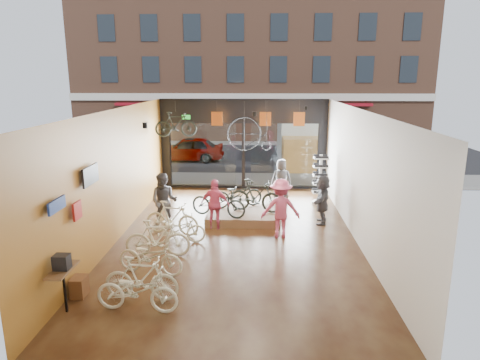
# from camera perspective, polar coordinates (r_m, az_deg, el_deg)

# --- Properties ---
(ground_plane) EXTENTS (7.00, 12.00, 0.04)m
(ground_plane) POSITION_cam_1_polar(r_m,az_deg,el_deg) (12.88, -0.42, -7.83)
(ground_plane) COLOR black
(ground_plane) RESTS_ON ground
(ceiling) EXTENTS (7.00, 12.00, 0.04)m
(ceiling) POSITION_cam_1_polar(r_m,az_deg,el_deg) (12.02, -0.45, 9.47)
(ceiling) COLOR black
(ceiling) RESTS_ON ground
(wall_left) EXTENTS (0.04, 12.00, 3.80)m
(wall_left) POSITION_cam_1_polar(r_m,az_deg,el_deg) (12.96, -16.18, 0.64)
(wall_left) COLOR #936224
(wall_left) RESTS_ON ground
(wall_right) EXTENTS (0.04, 12.00, 3.80)m
(wall_right) POSITION_cam_1_polar(r_m,az_deg,el_deg) (12.64, 15.72, 0.35)
(wall_right) COLOR beige
(wall_right) RESTS_ON ground
(wall_back) EXTENTS (7.00, 0.04, 3.80)m
(wall_back) POSITION_cam_1_polar(r_m,az_deg,el_deg) (6.60, -3.02, -11.34)
(wall_back) COLOR beige
(wall_back) RESTS_ON ground
(storefront) EXTENTS (7.00, 0.26, 3.80)m
(storefront) POSITION_cam_1_polar(r_m,az_deg,el_deg) (18.20, 0.48, 4.78)
(storefront) COLOR black
(storefront) RESTS_ON ground
(exit_sign) EXTENTS (0.35, 0.06, 0.18)m
(exit_sign) POSITION_cam_1_polar(r_m,az_deg,el_deg) (18.18, -7.19, 8.32)
(exit_sign) COLOR #198C26
(exit_sign) RESTS_ON storefront
(street_road) EXTENTS (30.00, 18.00, 0.02)m
(street_road) POSITION_cam_1_polar(r_m,az_deg,el_deg) (27.39, 1.09, 3.70)
(street_road) COLOR black
(street_road) RESTS_ON ground
(sidewalk_near) EXTENTS (30.00, 2.40, 0.12)m
(sidewalk_near) POSITION_cam_1_polar(r_m,az_deg,el_deg) (19.73, 0.58, 0.03)
(sidewalk_near) COLOR slate
(sidewalk_near) RESTS_ON ground
(sidewalk_far) EXTENTS (30.00, 2.00, 0.12)m
(sidewalk_far) POSITION_cam_1_polar(r_m,az_deg,el_deg) (31.32, 1.26, 5.08)
(sidewalk_far) COLOR slate
(sidewalk_far) RESTS_ON ground
(opposite_building) EXTENTS (26.00, 5.00, 14.00)m
(opposite_building) POSITION_cam_1_polar(r_m,az_deg,el_deg) (33.56, 1.41, 17.52)
(opposite_building) COLOR brown
(opposite_building) RESTS_ON ground
(street_car) EXTENTS (4.04, 1.62, 1.38)m
(street_car) POSITION_cam_1_polar(r_m,az_deg,el_deg) (24.62, -6.92, 4.13)
(street_car) COLOR gray
(street_car) RESTS_ON street_road
(box_truck) EXTENTS (2.17, 6.50, 2.56)m
(box_truck) POSITION_cam_1_polar(r_m,az_deg,el_deg) (23.34, 8.01, 5.06)
(box_truck) COLOR silver
(box_truck) RESTS_ON street_road
(floor_bike_0) EXTENTS (1.77, 0.77, 0.91)m
(floor_bike_0) POSITION_cam_1_polar(r_m,az_deg,el_deg) (9.21, -13.56, -14.13)
(floor_bike_0) COLOR beige
(floor_bike_0) RESTS_ON ground_plane
(floor_bike_1) EXTENTS (1.67, 0.59, 0.98)m
(floor_bike_1) POSITION_cam_1_polar(r_m,az_deg,el_deg) (9.60, -13.02, -12.67)
(floor_bike_1) COLOR beige
(floor_bike_1) RESTS_ON ground_plane
(floor_bike_2) EXTENTS (1.77, 0.96, 0.88)m
(floor_bike_2) POSITION_cam_1_polar(r_m,az_deg,el_deg) (10.74, -11.86, -9.96)
(floor_bike_2) COLOR beige
(floor_bike_2) RESTS_ON ground_plane
(floor_bike_3) EXTENTS (1.75, 0.60, 1.03)m
(floor_bike_3) POSITION_cam_1_polar(r_m,az_deg,el_deg) (11.64, -10.91, -7.64)
(floor_bike_3) COLOR beige
(floor_bike_3) RESTS_ON ground_plane
(floor_bike_4) EXTENTS (1.69, 0.83, 0.85)m
(floor_bike_4) POSITION_cam_1_polar(r_m,az_deg,el_deg) (12.46, -8.37, -6.54)
(floor_bike_4) COLOR beige
(floor_bike_4) RESTS_ON ground_plane
(floor_bike_5) EXTENTS (1.80, 0.92, 1.04)m
(floor_bike_5) POSITION_cam_1_polar(r_m,az_deg,el_deg) (13.15, -9.04, -5.04)
(floor_bike_5) COLOR beige
(floor_bike_5) RESTS_ON ground_plane
(display_platform) EXTENTS (2.40, 1.80, 0.30)m
(display_platform) POSITION_cam_1_polar(r_m,az_deg,el_deg) (14.39, 0.43, -4.78)
(display_platform) COLOR brown
(display_platform) RESTS_ON ground_plane
(display_bike_left) EXTENTS (1.96, 1.21, 0.97)m
(display_bike_left) POSITION_cam_1_polar(r_m,az_deg,el_deg) (13.72, -2.89, -2.93)
(display_bike_left) COLOR black
(display_bike_left) RESTS_ON display_platform
(display_bike_mid) EXTENTS (1.88, 0.95, 1.09)m
(display_bike_mid) POSITION_cam_1_polar(r_m,az_deg,el_deg) (14.18, 2.11, -2.13)
(display_bike_mid) COLOR black
(display_bike_mid) RESTS_ON display_platform
(display_bike_right) EXTENTS (1.85, 1.15, 0.92)m
(display_bike_right) POSITION_cam_1_polar(r_m,az_deg,el_deg) (14.72, -0.34, -1.87)
(display_bike_right) COLOR black
(display_bike_right) RESTS_ON display_platform
(customer_1) EXTENTS (0.90, 0.72, 1.79)m
(customer_1) POSITION_cam_1_polar(r_m,az_deg,el_deg) (13.58, -10.08, -2.82)
(customer_1) COLOR #3F3F44
(customer_1) RESTS_ON ground_plane
(customer_2) EXTENTS (1.00, 0.59, 1.60)m
(customer_2) POSITION_cam_1_polar(r_m,az_deg,el_deg) (13.43, -3.32, -3.23)
(customer_2) COLOR #CC4C72
(customer_2) RESTS_ON ground_plane
(customer_3) EXTENTS (1.17, 0.70, 1.79)m
(customer_3) POSITION_cam_1_polar(r_m,az_deg,el_deg) (12.73, 5.44, -3.80)
(customer_3) COLOR #CC4C72
(customer_3) RESTS_ON ground_plane
(customer_4) EXTENTS (0.79, 0.53, 1.60)m
(customer_4) POSITION_cam_1_polar(r_m,az_deg,el_deg) (16.71, 5.53, 0.08)
(customer_4) COLOR #3F3F44
(customer_4) RESTS_ON ground_plane
(customer_5) EXTENTS (0.75, 1.56, 1.61)m
(customer_5) POSITION_cam_1_polar(r_m,az_deg,el_deg) (14.17, 10.90, -2.55)
(customer_5) COLOR #3F3F44
(customer_5) RESTS_ON ground_plane
(sunglasses_rack) EXTENTS (0.65, 0.58, 1.89)m
(sunglasses_rack) POSITION_cam_1_polar(r_m,az_deg,el_deg) (16.28, 10.64, 0.06)
(sunglasses_rack) COLOR white
(sunglasses_rack) RESTS_ON ground_plane
(wall_merch) EXTENTS (0.40, 2.40, 2.60)m
(wall_merch) POSITION_cam_1_polar(r_m,az_deg,el_deg) (9.95, -21.49, -7.27)
(wall_merch) COLOR navy
(wall_merch) RESTS_ON wall_left
(penny_farthing) EXTENTS (1.63, 0.06, 1.30)m
(penny_farthing) POSITION_cam_1_polar(r_m,az_deg,el_deg) (16.56, 1.51, 6.00)
(penny_farthing) COLOR black
(penny_farthing) RESTS_ON ceiling
(hung_bike) EXTENTS (1.63, 0.66, 0.95)m
(hung_bike) POSITION_cam_1_polar(r_m,az_deg,el_deg) (16.56, -8.55, 7.34)
(hung_bike) COLOR black
(hung_bike) RESTS_ON ceiling
(jersey_left) EXTENTS (0.45, 0.03, 0.55)m
(jersey_left) POSITION_cam_1_polar(r_m,az_deg,el_deg) (17.33, -3.09, 8.15)
(jersey_left) COLOR #CC5919
(jersey_left) RESTS_ON ceiling
(jersey_mid) EXTENTS (0.45, 0.03, 0.55)m
(jersey_mid) POSITION_cam_1_polar(r_m,az_deg,el_deg) (17.25, 3.40, 8.12)
(jersey_mid) COLOR #CC5919
(jersey_mid) RESTS_ON ceiling
(jersey_right) EXTENTS (0.45, 0.03, 0.55)m
(jersey_right) POSITION_cam_1_polar(r_m,az_deg,el_deg) (17.33, 7.89, 8.05)
(jersey_right) COLOR #CC5919
(jersey_right) RESTS_ON ceiling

